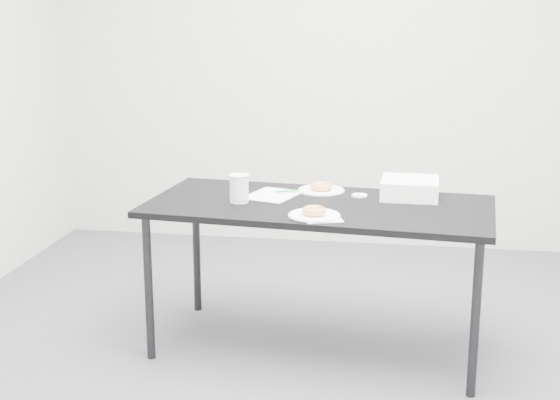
# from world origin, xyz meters

# --- Properties ---
(floor) EXTENTS (4.00, 4.00, 0.00)m
(floor) POSITION_xyz_m (0.00, 0.00, 0.00)
(floor) COLOR #4F5055
(floor) RESTS_ON ground
(wall_back) EXTENTS (4.00, 0.02, 2.70)m
(wall_back) POSITION_xyz_m (0.00, 2.00, 1.35)
(wall_back) COLOR silver
(wall_back) RESTS_ON floor
(table) EXTENTS (1.73, 0.94, 0.76)m
(table) POSITION_xyz_m (0.12, 0.14, 0.70)
(table) COLOR black
(table) RESTS_ON floor
(scorecard) EXTENTS (0.30, 0.34, 0.00)m
(scorecard) POSITION_xyz_m (-0.13, 0.27, 0.76)
(scorecard) COLOR white
(scorecard) RESTS_ON table
(logo_patch) EXTENTS (0.06, 0.06, 0.00)m
(logo_patch) POSITION_xyz_m (-0.04, 0.36, 0.76)
(logo_patch) COLOR green
(logo_patch) RESTS_ON scorecard
(pen) EXTENTS (0.13, 0.07, 0.01)m
(pen) POSITION_xyz_m (-0.07, 0.35, 0.77)
(pen) COLOR #0B8044
(pen) RESTS_ON scorecard
(napkin) EXTENTS (0.21, 0.21, 0.00)m
(napkin) POSITION_xyz_m (0.16, -0.13, 0.76)
(napkin) COLOR white
(napkin) RESTS_ON table
(plate_near) EXTENTS (0.24, 0.24, 0.01)m
(plate_near) POSITION_xyz_m (0.12, -0.11, 0.76)
(plate_near) COLOR white
(plate_near) RESTS_ON napkin
(donut_near) EXTENTS (0.13, 0.13, 0.04)m
(donut_near) POSITION_xyz_m (0.12, -0.11, 0.79)
(donut_near) COLOR #CF8341
(donut_near) RESTS_ON plate_near
(plate_far) EXTENTS (0.24, 0.24, 0.01)m
(plate_far) POSITION_xyz_m (0.10, 0.40, 0.76)
(plate_far) COLOR white
(plate_far) RESTS_ON table
(donut_far) EXTENTS (0.12, 0.12, 0.04)m
(donut_far) POSITION_xyz_m (0.10, 0.40, 0.78)
(donut_far) COLOR #CF8341
(donut_far) RESTS_ON plate_far
(coffee_cup) EXTENTS (0.09, 0.09, 0.14)m
(coffee_cup) POSITION_xyz_m (-0.27, 0.10, 0.83)
(coffee_cup) COLOR white
(coffee_cup) RESTS_ON table
(cup_lid) EXTENTS (0.08, 0.08, 0.01)m
(cup_lid) POSITION_xyz_m (0.30, 0.31, 0.76)
(cup_lid) COLOR white
(cup_lid) RESTS_ON table
(bakery_box) EXTENTS (0.29, 0.29, 0.09)m
(bakery_box) POSITION_xyz_m (0.55, 0.34, 0.81)
(bakery_box) COLOR white
(bakery_box) RESTS_ON table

